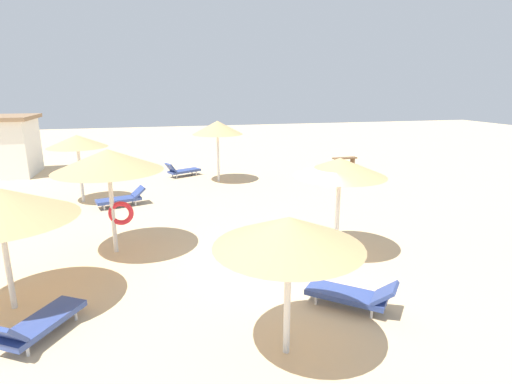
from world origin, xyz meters
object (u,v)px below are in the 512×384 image
at_px(lounger_3, 352,294).
at_px(bench_0, 345,160).
at_px(lounger_1, 37,324).
at_px(lounger_0, 182,170).
at_px(parasol_4, 77,141).
at_px(parasol_0, 218,128).
at_px(parasol_6, 108,161).
at_px(lounger_4, 122,198).
at_px(parasol_3, 289,233).
at_px(parasol_5, 340,168).

relative_size(lounger_3, bench_0, 1.21).
height_order(lounger_1, bench_0, lounger_1).
height_order(lounger_0, lounger_1, lounger_0).
xyz_separation_m(parasol_4, lounger_0, (4.35, 3.92, -2.18)).
relative_size(parasol_4, bench_0, 1.83).
xyz_separation_m(parasol_0, lounger_0, (-1.70, 1.60, -2.36)).
height_order(parasol_6, lounger_4, parasol_6).
bearing_deg(parasol_6, parasol_0, 62.29).
bearing_deg(lounger_3, lounger_4, 119.67).
bearing_deg(lounger_4, bench_0, 24.67).
bearing_deg(parasol_3, parasol_4, 113.86).
xyz_separation_m(parasol_4, lounger_4, (1.62, -1.07, -2.19)).
relative_size(lounger_1, lounger_3, 1.04).
bearing_deg(parasol_0, lounger_0, 136.79).
bearing_deg(parasol_0, parasol_4, -158.98).
bearing_deg(parasol_6, lounger_0, 75.07).
relative_size(parasol_0, lounger_3, 1.64).
distance_m(lounger_0, lounger_3, 14.52).
height_order(parasol_6, lounger_1, parasol_6).
distance_m(parasol_5, parasol_6, 6.34).
xyz_separation_m(parasol_0, lounger_4, (-4.43, -3.40, -2.37)).
distance_m(lounger_0, lounger_1, 14.35).
bearing_deg(parasol_5, lounger_0, 106.93).
bearing_deg(parasol_3, lounger_1, 161.06).
xyz_separation_m(parasol_3, parasol_5, (2.78, 3.90, 0.22)).
xyz_separation_m(parasol_3, lounger_0, (-0.71, 15.38, -1.96)).
height_order(parasol_3, lounger_3, parasol_3).
xyz_separation_m(lounger_1, bench_0, (13.49, 14.61, 0.02)).
xyz_separation_m(lounger_0, lounger_3, (2.56, -14.30, -0.01)).
bearing_deg(lounger_0, lounger_4, -118.69).
bearing_deg(bench_0, parasol_3, -119.33).
bearing_deg(bench_0, parasol_0, -163.81).
bearing_deg(parasol_0, lounger_3, -86.10).
xyz_separation_m(parasol_3, bench_0, (9.06, 16.13, -1.94)).
bearing_deg(lounger_1, parasol_0, 66.17).
bearing_deg(parasol_4, parasol_0, 21.02).
bearing_deg(bench_0, lounger_3, -115.61).
bearing_deg(lounger_4, lounger_0, 61.31).
distance_m(lounger_0, bench_0, 9.80).
height_order(lounger_1, lounger_4, lounger_1).
distance_m(parasol_3, parasol_6, 6.50).
distance_m(parasol_0, parasol_5, 10.04).
xyz_separation_m(parasol_3, lounger_3, (1.85, 1.08, -1.97)).
relative_size(parasol_5, lounger_0, 1.43).
bearing_deg(lounger_4, parasol_5, -46.15).
bearing_deg(parasol_3, parasol_0, 85.91).
distance_m(lounger_3, bench_0, 16.68).
height_order(parasol_0, parasol_4, parasol_0).
distance_m(lounger_1, lounger_3, 6.30).
relative_size(parasol_4, parasol_5, 1.00).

